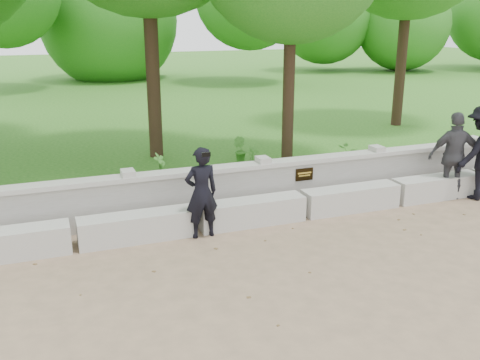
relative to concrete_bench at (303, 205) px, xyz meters
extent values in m
plane|color=#94785A|center=(0.00, -1.90, -0.22)|extent=(80.00, 80.00, 0.00)
cube|color=#225B15|center=(0.00, 12.10, -0.10)|extent=(40.00, 22.00, 0.25)
cube|color=#BBB9B1|center=(-5.00, 0.00, 0.00)|extent=(1.90, 0.45, 0.45)
cube|color=#BBB9B1|center=(-3.00, 0.00, 0.00)|extent=(1.90, 0.45, 0.45)
cube|color=#BBB9B1|center=(-1.00, 0.00, 0.00)|extent=(1.90, 0.45, 0.45)
cube|color=#BBB9B1|center=(1.00, 0.00, 0.00)|extent=(1.90, 0.45, 0.45)
cube|color=#BBB9B1|center=(3.00, 0.00, 0.00)|extent=(1.90, 0.45, 0.45)
cube|color=#B0ADA6|center=(0.00, 0.70, 0.18)|extent=(12.50, 0.25, 0.82)
cube|color=#BBB9B1|center=(0.00, 0.70, 0.64)|extent=(12.50, 0.35, 0.08)
cube|color=black|center=(0.30, 0.56, 0.40)|extent=(0.36, 0.02, 0.24)
imported|color=black|center=(-1.98, -0.22, 0.54)|extent=(0.58, 0.40, 1.53)
cube|color=black|center=(-1.98, -0.53, 1.25)|extent=(0.14, 0.03, 0.07)
imported|color=#3A393E|center=(3.26, -0.10, 0.65)|extent=(1.10, 0.75, 1.74)
cylinder|color=#382619|center=(-1.75, 4.36, 2.41)|extent=(0.32, 0.32, 4.78)
cylinder|color=#382619|center=(0.96, 2.71, 1.98)|extent=(0.26, 0.26, 3.91)
cylinder|color=#382619|center=(6.13, 5.61, 2.34)|extent=(0.31, 0.31, 4.63)
imported|color=#3E7D2A|center=(-2.12, 2.29, 0.32)|extent=(0.38, 0.37, 0.60)
imported|color=#3E7D2A|center=(-0.05, 3.15, 0.32)|extent=(0.38, 0.41, 0.59)
imported|color=#3E7D2A|center=(1.87, 1.40, 0.34)|extent=(0.66, 0.61, 0.62)
imported|color=#3E7D2A|center=(-0.04, 2.38, 0.29)|extent=(0.39, 0.39, 0.52)
camera|label=1|loc=(-4.30, -8.14, 3.27)|focal=40.00mm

